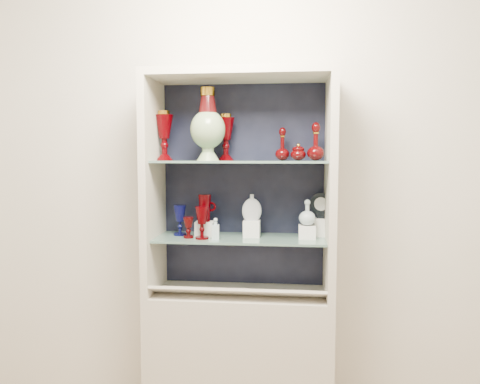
# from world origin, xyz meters

# --- Properties ---
(wall_back) EXTENTS (3.50, 0.02, 2.80)m
(wall_back) POSITION_xyz_m (0.00, 1.75, 1.40)
(wall_back) COLOR beige
(wall_back) RESTS_ON ground
(cabinet_base) EXTENTS (1.00, 0.40, 0.75)m
(cabinet_base) POSITION_xyz_m (0.00, 1.53, 0.38)
(cabinet_base) COLOR beige
(cabinet_base) RESTS_ON ground
(cabinet_back_panel) EXTENTS (0.98, 0.02, 1.15)m
(cabinet_back_panel) POSITION_xyz_m (0.00, 1.72, 1.32)
(cabinet_back_panel) COLOR black
(cabinet_back_panel) RESTS_ON cabinet_base
(cabinet_side_left) EXTENTS (0.04, 0.40, 1.15)m
(cabinet_side_left) POSITION_xyz_m (-0.48, 1.53, 1.32)
(cabinet_side_left) COLOR beige
(cabinet_side_left) RESTS_ON cabinet_base
(cabinet_side_right) EXTENTS (0.04, 0.40, 1.15)m
(cabinet_side_right) POSITION_xyz_m (0.48, 1.53, 1.32)
(cabinet_side_right) COLOR beige
(cabinet_side_right) RESTS_ON cabinet_base
(cabinet_top_cap) EXTENTS (1.00, 0.40, 0.04)m
(cabinet_top_cap) POSITION_xyz_m (0.00, 1.53, 1.92)
(cabinet_top_cap) COLOR beige
(cabinet_top_cap) RESTS_ON cabinet_side_left
(shelf_lower) EXTENTS (0.92, 0.34, 0.01)m
(shelf_lower) POSITION_xyz_m (0.00, 1.55, 1.04)
(shelf_lower) COLOR slate
(shelf_lower) RESTS_ON cabinet_side_left
(shelf_upper) EXTENTS (0.92, 0.34, 0.01)m
(shelf_upper) POSITION_xyz_m (0.00, 1.55, 1.46)
(shelf_upper) COLOR slate
(shelf_upper) RESTS_ON cabinet_side_left
(label_ledge) EXTENTS (0.92, 0.17, 0.09)m
(label_ledge) POSITION_xyz_m (0.00, 1.42, 0.78)
(label_ledge) COLOR beige
(label_ledge) RESTS_ON cabinet_base
(label_card_0) EXTENTS (0.10, 0.06, 0.03)m
(label_card_0) POSITION_xyz_m (0.33, 1.42, 0.80)
(label_card_0) COLOR white
(label_card_0) RESTS_ON label_ledge
(label_card_1) EXTENTS (0.10, 0.06, 0.03)m
(label_card_1) POSITION_xyz_m (0.01, 1.42, 0.80)
(label_card_1) COLOR white
(label_card_1) RESTS_ON label_ledge
(pedestal_lamp_left) EXTENTS (0.11, 0.11, 0.27)m
(pedestal_lamp_left) POSITION_xyz_m (-0.42, 1.57, 1.61)
(pedestal_lamp_left) COLOR #400002
(pedestal_lamp_left) RESTS_ON shelf_upper
(pedestal_lamp_right) EXTENTS (0.12, 0.12, 0.26)m
(pedestal_lamp_right) POSITION_xyz_m (-0.09, 1.62, 1.60)
(pedestal_lamp_right) COLOR #400002
(pedestal_lamp_right) RESTS_ON shelf_upper
(enamel_urn) EXTENTS (0.20, 0.20, 0.38)m
(enamel_urn) POSITION_xyz_m (-0.17, 1.49, 1.66)
(enamel_urn) COLOR #10442C
(enamel_urn) RESTS_ON shelf_upper
(ruby_decanter_a) EXTENTS (0.09, 0.09, 0.20)m
(ruby_decanter_a) POSITION_xyz_m (0.22, 1.61, 1.57)
(ruby_decanter_a) COLOR #440203
(ruby_decanter_a) RESTS_ON shelf_upper
(ruby_decanter_b) EXTENTS (0.10, 0.10, 0.21)m
(ruby_decanter_b) POSITION_xyz_m (0.40, 1.56, 1.58)
(ruby_decanter_b) COLOR #440203
(ruby_decanter_b) RESTS_ON shelf_upper
(lidded_bowl) EXTENTS (0.10, 0.10, 0.09)m
(lidded_bowl) POSITION_xyz_m (0.31, 1.57, 1.52)
(lidded_bowl) COLOR #440203
(lidded_bowl) RESTS_ON shelf_upper
(cobalt_goblet) EXTENTS (0.07, 0.07, 0.17)m
(cobalt_goblet) POSITION_xyz_m (-0.34, 1.57, 1.14)
(cobalt_goblet) COLOR #0A0C40
(cobalt_goblet) RESTS_ON shelf_lower
(ruby_goblet_tall) EXTENTS (0.09, 0.09, 0.18)m
(ruby_goblet_tall) POSITION_xyz_m (-0.20, 1.47, 1.14)
(ruby_goblet_tall) COLOR #400002
(ruby_goblet_tall) RESTS_ON shelf_lower
(ruby_goblet_small) EXTENTS (0.06, 0.06, 0.11)m
(ruby_goblet_small) POSITION_xyz_m (-0.28, 1.50, 1.11)
(ruby_goblet_small) COLOR #440203
(ruby_goblet_small) RESTS_ON shelf_lower
(riser_ruby_pitcher) EXTENTS (0.10, 0.10, 0.08)m
(riser_ruby_pitcher) POSITION_xyz_m (-0.20, 1.57, 1.09)
(riser_ruby_pitcher) COLOR silver
(riser_ruby_pitcher) RESTS_ON shelf_lower
(ruby_pitcher) EXTENTS (0.12, 0.08, 0.15)m
(ruby_pitcher) POSITION_xyz_m (-0.20, 1.57, 1.21)
(ruby_pitcher) COLOR #400002
(ruby_pitcher) RESTS_ON riser_ruby_pitcher
(clear_square_bottle) EXTENTS (0.04, 0.04, 0.12)m
(clear_square_bottle) POSITION_xyz_m (-0.12, 1.47, 1.11)
(clear_square_bottle) COLOR #A3B8C0
(clear_square_bottle) RESTS_ON shelf_lower
(riser_flat_flask) EXTENTS (0.09, 0.09, 0.09)m
(riser_flat_flask) POSITION_xyz_m (0.06, 1.57, 1.09)
(riser_flat_flask) COLOR silver
(riser_flat_flask) RESTS_ON shelf_lower
(flat_flask) EXTENTS (0.11, 0.06, 0.15)m
(flat_flask) POSITION_xyz_m (0.06, 1.57, 1.21)
(flat_flask) COLOR #AEB7C1
(flat_flask) RESTS_ON riser_flat_flask
(riser_clear_round_decanter) EXTENTS (0.09, 0.09, 0.07)m
(riser_clear_round_decanter) POSITION_xyz_m (0.36, 1.55, 1.08)
(riser_clear_round_decanter) COLOR silver
(riser_clear_round_decanter) RESTS_ON shelf_lower
(clear_round_decanter) EXTENTS (0.11, 0.11, 0.13)m
(clear_round_decanter) POSITION_xyz_m (0.36, 1.55, 1.19)
(clear_round_decanter) COLOR #A3B8C0
(clear_round_decanter) RESTS_ON riser_clear_round_decanter
(riser_cameo_medallion) EXTENTS (0.08, 0.08, 0.10)m
(riser_cameo_medallion) POSITION_xyz_m (0.44, 1.63, 1.10)
(riser_cameo_medallion) COLOR silver
(riser_cameo_medallion) RESTS_ON shelf_lower
(cameo_medallion) EXTENTS (0.13, 0.07, 0.15)m
(cameo_medallion) POSITION_xyz_m (0.44, 1.63, 1.22)
(cameo_medallion) COLOR black
(cameo_medallion) RESTS_ON riser_cameo_medallion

